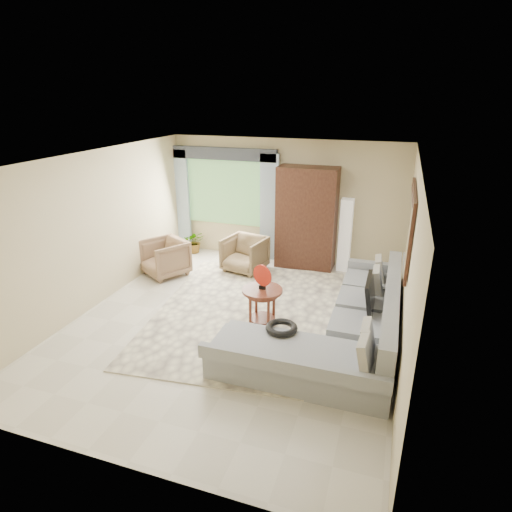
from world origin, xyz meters
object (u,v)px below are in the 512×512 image
(armchair_right, at_px, (245,254))
(sectional_sofa, at_px, (346,331))
(armchair_left, at_px, (165,258))
(armoire, at_px, (307,218))
(floor_lamp, at_px, (345,235))
(coffee_table, at_px, (262,306))
(potted_plant, at_px, (195,242))
(tv_screen, at_px, (370,294))

(armchair_right, bearing_deg, sectional_sofa, -32.37)
(armchair_right, bearing_deg, armchair_left, -142.47)
(armchair_left, height_order, armoire, armoire)
(armchair_right, bearing_deg, floor_lamp, 31.47)
(armchair_right, xyz_separation_m, floor_lamp, (1.92, 0.71, 0.39))
(coffee_table, xyz_separation_m, armchair_right, (-1.02, 2.01, 0.03))
(armchair_left, height_order, floor_lamp, floor_lamp)
(potted_plant, bearing_deg, armchair_right, -23.77)
(coffee_table, xyz_separation_m, potted_plant, (-2.48, 2.65, -0.07))
(tv_screen, relative_size, armchair_left, 0.92)
(sectional_sofa, height_order, armchair_left, sectional_sofa)
(coffee_table, bearing_deg, potted_plant, 133.06)
(armchair_right, bearing_deg, armoire, 41.21)
(coffee_table, bearing_deg, floor_lamp, 71.61)
(tv_screen, bearing_deg, coffee_table, -174.15)
(sectional_sofa, relative_size, floor_lamp, 2.31)
(armchair_left, bearing_deg, potted_plant, 121.38)
(sectional_sofa, distance_m, armchair_left, 4.11)
(floor_lamp, bearing_deg, tv_screen, -74.65)
(sectional_sofa, height_order, potted_plant, sectional_sofa)
(potted_plant, bearing_deg, sectional_sofa, -37.19)
(tv_screen, xyz_separation_m, armchair_left, (-4.07, 1.13, -0.35))
(coffee_table, distance_m, potted_plant, 3.63)
(sectional_sofa, distance_m, floor_lamp, 3.03)
(potted_plant, relative_size, armoire, 0.25)
(armchair_right, bearing_deg, coffee_table, -51.73)
(sectional_sofa, bearing_deg, tv_screen, 56.74)
(armoire, bearing_deg, floor_lamp, 4.29)
(potted_plant, bearing_deg, floor_lamp, 1.09)
(coffee_table, bearing_deg, sectional_sofa, -10.30)
(armoire, height_order, floor_lamp, armoire)
(tv_screen, xyz_separation_m, armoire, (-1.50, 2.49, 0.33))
(tv_screen, bearing_deg, sectional_sofa, -123.26)
(sectional_sofa, relative_size, armchair_left, 4.30)
(armchair_left, bearing_deg, armoire, 58.96)
(floor_lamp, bearing_deg, armchair_left, -157.19)
(sectional_sofa, height_order, tv_screen, tv_screen)
(armoire, relative_size, floor_lamp, 1.40)
(tv_screen, distance_m, potted_plant, 4.80)
(coffee_table, relative_size, armchair_right, 0.80)
(armoire, distance_m, floor_lamp, 0.86)
(potted_plant, bearing_deg, armoire, 0.10)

